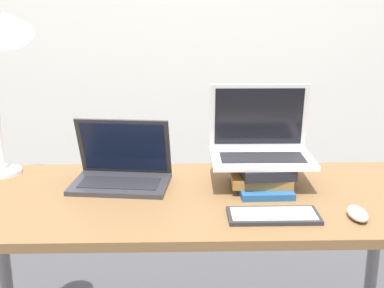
{
  "coord_description": "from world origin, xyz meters",
  "views": [
    {
      "loc": [
        -0.04,
        -1.33,
        1.43
      ],
      "look_at": [
        -0.0,
        0.35,
        0.95
      ],
      "focal_mm": 50.0,
      "sensor_mm": 36.0,
      "label": 1
    }
  ],
  "objects_px": {
    "laptop_left": "(122,171)",
    "laptop_on_books": "(261,144)",
    "book_stack": "(262,175)",
    "desk_lamp": "(6,45)",
    "wireless_keyboard": "(273,215)",
    "mouse": "(357,213)"
  },
  "relations": [
    {
      "from": "laptop_left",
      "to": "laptop_on_books",
      "type": "xyz_separation_m",
      "value": [
        0.49,
        0.01,
        0.09
      ]
    },
    {
      "from": "book_stack",
      "to": "desk_lamp",
      "type": "relative_size",
      "value": 0.41
    },
    {
      "from": "laptop_left",
      "to": "laptop_on_books",
      "type": "bearing_deg",
      "value": 0.71
    },
    {
      "from": "laptop_on_books",
      "to": "wireless_keyboard",
      "type": "relative_size",
      "value": 1.28
    },
    {
      "from": "laptop_left",
      "to": "wireless_keyboard",
      "type": "distance_m",
      "value": 0.58
    },
    {
      "from": "laptop_left",
      "to": "mouse",
      "type": "relative_size",
      "value": 3.21
    },
    {
      "from": "mouse",
      "to": "laptop_left",
      "type": "bearing_deg",
      "value": 156.58
    },
    {
      "from": "book_stack",
      "to": "laptop_on_books",
      "type": "relative_size",
      "value": 0.75
    },
    {
      "from": "book_stack",
      "to": "laptop_left",
      "type": "bearing_deg",
      "value": 174.75
    },
    {
      "from": "mouse",
      "to": "desk_lamp",
      "type": "height_order",
      "value": "desk_lamp"
    },
    {
      "from": "mouse",
      "to": "desk_lamp",
      "type": "xyz_separation_m",
      "value": [
        -1.13,
        0.41,
        0.47
      ]
    },
    {
      "from": "laptop_left",
      "to": "book_stack",
      "type": "relative_size",
      "value": 1.36
    },
    {
      "from": "laptop_on_books",
      "to": "desk_lamp",
      "type": "distance_m",
      "value": 0.95
    },
    {
      "from": "wireless_keyboard",
      "to": "mouse",
      "type": "height_order",
      "value": "mouse"
    },
    {
      "from": "laptop_on_books",
      "to": "wireless_keyboard",
      "type": "height_order",
      "value": "laptop_on_books"
    },
    {
      "from": "book_stack",
      "to": "laptop_on_books",
      "type": "height_order",
      "value": "laptop_on_books"
    },
    {
      "from": "laptop_on_books",
      "to": "wireless_keyboard",
      "type": "bearing_deg",
      "value": -90.69
    },
    {
      "from": "wireless_keyboard",
      "to": "mouse",
      "type": "bearing_deg",
      "value": -2.91
    },
    {
      "from": "laptop_left",
      "to": "book_stack",
      "type": "xyz_separation_m",
      "value": [
        0.49,
        -0.05,
        -0.0
      ]
    },
    {
      "from": "desk_lamp",
      "to": "laptop_on_books",
      "type": "bearing_deg",
      "value": -5.45
    },
    {
      "from": "book_stack",
      "to": "wireless_keyboard",
      "type": "relative_size",
      "value": 0.96
    },
    {
      "from": "desk_lamp",
      "to": "laptop_left",
      "type": "bearing_deg",
      "value": -12.97
    }
  ]
}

